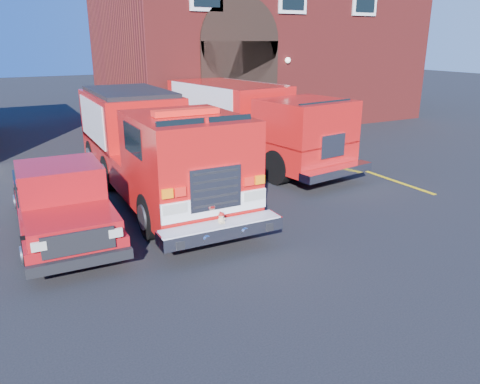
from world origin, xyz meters
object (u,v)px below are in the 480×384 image
fire_station (254,35)px  pickup_truck (61,200)px  secondary_truck (250,121)px  fire_engine (152,145)px

fire_station → pickup_truck: (-11.91, -12.44, -3.48)m
secondary_truck → fire_engine: bearing=-154.8°
pickup_truck → secondary_truck: 7.75m
fire_station → secondary_truck: bearing=-120.4°
pickup_truck → secondary_truck: (6.78, 3.70, 0.63)m
fire_engine → fire_station: bearing=49.1°
fire_station → pickup_truck: 17.57m
fire_engine → pickup_truck: size_ratio=1.73×
fire_station → pickup_truck: bearing=-133.8°
pickup_truck → fire_station: bearing=46.2°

